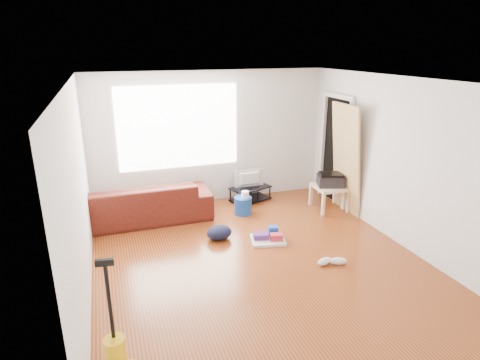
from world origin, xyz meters
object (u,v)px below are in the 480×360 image
object	(u,v)px
tv_stand	(250,193)
side_table	(330,189)
sofa	(145,220)
backpack	(219,239)
bucket	(243,214)
cleaning_tray	(269,237)

from	to	relation	value
tv_stand	side_table	distance (m)	1.54
sofa	backpack	distance (m)	1.54
sofa	side_table	size ratio (longest dim) A/B	3.93
side_table	backpack	size ratio (longest dim) A/B	1.46
tv_stand	bucket	size ratio (longest dim) A/B	2.72
sofa	side_table	bearing A→B (deg)	169.69
side_table	cleaning_tray	distance (m)	1.81
bucket	cleaning_tray	xyz separation A→B (m)	(0.03, -1.14, 0.06)
side_table	cleaning_tray	size ratio (longest dim) A/B	0.98
backpack	tv_stand	bearing A→B (deg)	45.31
side_table	backpack	world-z (taller)	side_table
sofa	tv_stand	world-z (taller)	sofa
sofa	bucket	xyz separation A→B (m)	(1.73, -0.30, 0.00)
tv_stand	side_table	bearing A→B (deg)	-53.94
side_table	backpack	bearing A→B (deg)	-166.85
bucket	tv_stand	bearing A→B (deg)	58.23
bucket	backpack	xyz separation A→B (m)	(-0.69, -0.84, 0.00)
tv_stand	cleaning_tray	size ratio (longest dim) A/B	1.42
tv_stand	side_table	size ratio (longest dim) A/B	1.45
tv_stand	backpack	size ratio (longest dim) A/B	2.12
cleaning_tray	backpack	xyz separation A→B (m)	(-0.72, 0.30, -0.06)
bucket	cleaning_tray	bearing A→B (deg)	-88.60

